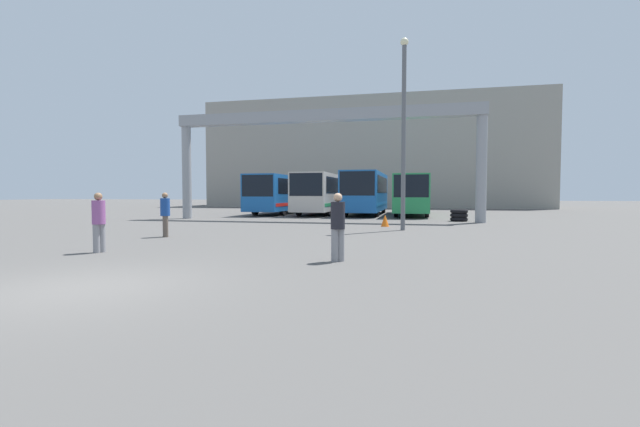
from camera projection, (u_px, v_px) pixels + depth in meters
The scene contains 13 objects.
ground_plane at pixel (81, 288), 7.57m from camera, with size 200.00×200.00×0.00m, color #514F4C.
building_backdrop at pixel (373, 156), 54.95m from camera, with size 40.57×12.00×13.05m.
overhead_gantry at pixel (322, 132), 26.31m from camera, with size 19.18×0.80×6.80m.
bus_slot_0 at pixel (281, 192), 35.58m from camera, with size 2.59×10.92×3.10m.
bus_slot_1 at pixel (322, 191), 34.46m from camera, with size 2.59×10.26×3.19m.
bus_slot_2 at pixel (366, 191), 33.71m from camera, with size 2.62×10.36×3.27m.
bus_slot_3 at pixel (412, 193), 33.11m from camera, with size 2.48×10.75×3.01m.
pedestrian_near_right at pixel (99, 221), 12.13m from camera, with size 0.35×0.35×1.70m.
pedestrian_near_left at pixel (338, 225), 10.54m from camera, with size 0.35×0.35×1.69m.
pedestrian_mid_left at pixel (165, 213), 16.47m from camera, with size 0.36×0.36×1.72m.
traffic_cone at pixel (385, 220), 21.67m from camera, with size 0.41×0.41×0.62m.
tire_stack at pixel (459, 215), 25.82m from camera, with size 1.04×1.04×0.72m.
lamp_post at pixel (404, 127), 19.29m from camera, with size 0.36×0.36×8.64m.
Camera 1 is at (5.81, -6.35, 1.68)m, focal length 24.00 mm.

